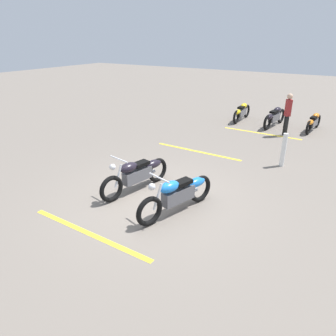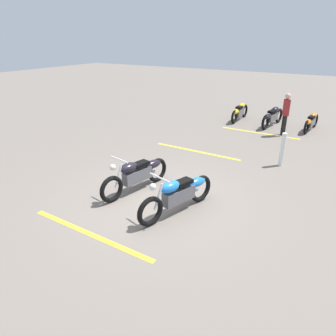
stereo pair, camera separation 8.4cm
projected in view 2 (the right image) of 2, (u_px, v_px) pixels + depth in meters
name	position (u px, v px, depth m)	size (l,w,h in m)	color
ground_plane	(157.00, 199.00, 7.68)	(60.00, 60.00, 0.00)	slate
motorcycle_bright_foreground	(179.00, 193.00, 6.98)	(2.17, 0.82, 1.04)	black
motorcycle_dark_foreground	(137.00, 174.00, 7.97)	(2.21, 0.70, 1.04)	black
motorcycle_row_far_left	(311.00, 122.00, 13.04)	(1.91, 0.36, 0.72)	black
motorcycle_row_left	(272.00, 116.00, 13.67)	(2.16, 0.45, 0.82)	black
motorcycle_row_center	(239.00, 112.00, 14.62)	(2.06, 0.26, 0.78)	black
bystander_near_row	(286.00, 112.00, 12.24)	(0.30, 0.28, 1.67)	black
bollard_post	(282.00, 150.00, 9.48)	(0.14, 0.14, 1.04)	white
parking_stripe_near	(90.00, 234.00, 6.35)	(3.20, 0.12, 0.01)	yellow
parking_stripe_mid	(196.00, 151.00, 10.85)	(3.20, 0.12, 0.01)	yellow
parking_stripe_far	(259.00, 133.00, 12.89)	(3.20, 0.12, 0.01)	yellow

